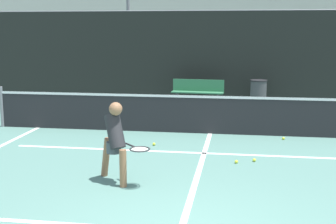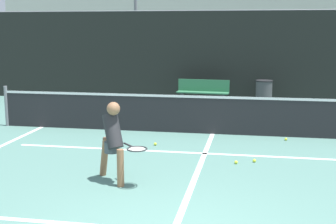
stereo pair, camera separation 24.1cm
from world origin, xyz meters
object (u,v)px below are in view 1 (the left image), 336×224
Objects in this scene: parked_car at (250,76)px; player_practicing at (116,138)px; courtside_bench at (198,91)px; trash_bin at (258,93)px.

player_practicing is at bearing -101.04° from parked_car.
parked_car is (1.79, 4.03, 0.13)m from courtside_bench.
player_practicing reaches higher than courtside_bench.
trash_bin is 0.20× the size of parked_car.
trash_bin reaches higher than courtside_bench.
player_practicing is 1.58× the size of trash_bin.
player_practicing is at bearing -107.45° from trash_bin.
parked_car reaches higher than player_practicing.
courtside_bench is 0.40× the size of parked_car.
parked_car is at bearing 126.19° from player_practicing.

